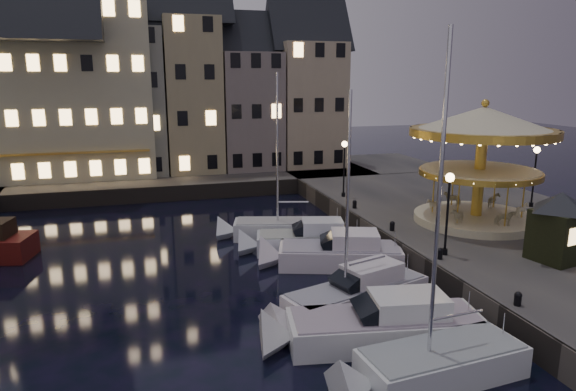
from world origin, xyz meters
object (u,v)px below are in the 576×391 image
object	(u,v)px
motorboat_a	(428,367)
bollard_a	(518,298)
streetlamp_d	(535,168)
bollard_b	(440,253)
ticket_kiosk	(560,215)
bollard_d	(355,204)
carousel	(482,143)
motorboat_d	(332,255)
bollard_c	(392,226)
motorboat_e	(302,242)
streetlamp_c	(344,161)
motorboat_b	(374,328)
motorboat_f	(279,230)
motorboat_c	(350,297)
streetlamp_b	(448,202)

from	to	relation	value
motorboat_a	bollard_a	bearing A→B (deg)	20.34
streetlamp_d	bollard_b	world-z (taller)	streetlamp_d
bollard_a	ticket_kiosk	xyz separation A→B (m)	(5.29, 3.77, 2.00)
bollard_d	carousel	xyz separation A→B (m)	(5.80, -5.29, 4.62)
carousel	motorboat_d	bearing A→B (deg)	-171.78
bollard_c	motorboat_a	size ratio (longest dim) A/B	0.05
streetlamp_d	bollard_d	bearing A→B (deg)	165.85
motorboat_e	ticket_kiosk	xyz separation A→B (m)	(10.34, -8.10, 2.97)
bollard_b	motorboat_d	xyz separation A→B (m)	(-4.18, 3.77, -0.96)
streetlamp_c	bollard_c	distance (m)	9.34
bollard_c	motorboat_b	size ratio (longest dim) A/B	0.07
streetlamp_d	motorboat_f	size ratio (longest dim) A/B	0.39
motorboat_e	bollard_d	bearing A→B (deg)	39.36
motorboat_e	carousel	xyz separation A→B (m)	(10.84, -1.15, 5.58)
streetlamp_c	motorboat_b	world-z (taller)	streetlamp_c
streetlamp_c	bollard_d	distance (m)	4.29
streetlamp_d	motorboat_c	xyz separation A→B (m)	(-17.34, -9.17, -3.34)
motorboat_f	ticket_kiosk	distance (m)	15.91
streetlamp_c	streetlamp_b	bearing A→B (deg)	-90.00
streetlamp_c	motorboat_b	xyz separation A→B (m)	(-6.20, -18.49, -3.37)
bollard_a	motorboat_d	bearing A→B (deg)	114.29
streetlamp_b	bollard_a	world-z (taller)	streetlamp_b
streetlamp_c	motorboat_d	distance (m)	11.79
bollard_b	motorboat_f	bearing A→B (deg)	120.78
carousel	motorboat_e	bearing A→B (deg)	173.94
bollard_d	motorboat_b	xyz separation A→B (m)	(-5.60, -14.99, -0.96)
bollard_a	motorboat_a	size ratio (longest dim) A/B	0.05
motorboat_d	motorboat_e	size ratio (longest dim) A/B	1.05
bollard_b	motorboat_d	bearing A→B (deg)	137.98
motorboat_a	motorboat_b	world-z (taller)	motorboat_a
streetlamp_c	motorboat_b	bearing A→B (deg)	-108.55
motorboat_b	ticket_kiosk	xyz separation A→B (m)	(10.90, 2.76, 2.96)
motorboat_b	streetlamp_b	bearing A→B (deg)	38.82
bollard_c	ticket_kiosk	bearing A→B (deg)	-51.84
ticket_kiosk	motorboat_a	bearing A→B (deg)	-151.38
motorboat_e	carousel	distance (m)	12.25
motorboat_e	streetlamp_d	bearing A→B (deg)	3.84
bollard_c	motorboat_d	xyz separation A→B (m)	(-4.18, -1.23, -0.96)
motorboat_c	ticket_kiosk	world-z (taller)	motorboat_c
bollard_d	motorboat_c	bearing A→B (deg)	-114.06
streetlamp_c	streetlamp_d	world-z (taller)	same
streetlamp_c	carousel	size ratio (longest dim) A/B	0.49
motorboat_e	motorboat_f	bearing A→B (deg)	100.55
ticket_kiosk	bollard_c	bearing A→B (deg)	128.16
streetlamp_c	motorboat_a	world-z (taller)	motorboat_a
bollard_a	streetlamp_b	bearing A→B (deg)	84.29
motorboat_b	motorboat_e	bearing A→B (deg)	87.05
bollard_a	carousel	world-z (taller)	carousel
motorboat_f	carousel	size ratio (longest dim) A/B	1.24
motorboat_b	motorboat_c	world-z (taller)	motorboat_c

